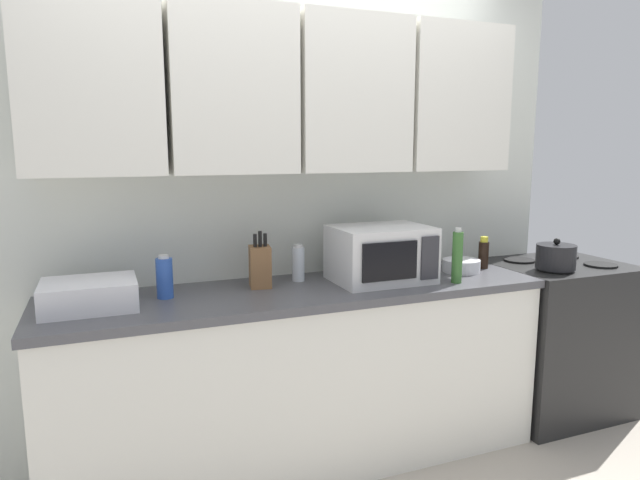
{
  "coord_description": "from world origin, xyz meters",
  "views": [
    {
      "loc": [
        -0.88,
        -2.74,
        1.57
      ],
      "look_at": [
        0.11,
        -0.25,
        1.12
      ],
      "focal_mm": 30.98,
      "sensor_mm": 36.0,
      "label": 1
    }
  ],
  "objects": [
    {
      "name": "counter_run",
      "position": [
        0.0,
        -0.3,
        0.45
      ],
      "size": [
        2.41,
        0.63,
        0.9
      ],
      "color": "white",
      "rests_on": "ground_plane"
    },
    {
      "name": "bowl_ceramic_small",
      "position": [
        0.93,
        -0.29,
        0.93
      ],
      "size": [
        0.2,
        0.2,
        0.07
      ],
      "primitive_type": "cylinder",
      "color": "silver",
      "rests_on": "counter_run"
    },
    {
      "name": "bottle_green_oil",
      "position": [
        0.75,
        -0.49,
        1.03
      ],
      "size": [
        0.05,
        0.05,
        0.28
      ],
      "color": "#386B2D",
      "rests_on": "counter_run"
    },
    {
      "name": "bottle_clear_tall",
      "position": [
        0.03,
        -0.16,
        0.99
      ],
      "size": [
        0.06,
        0.06,
        0.19
      ],
      "color": "silver",
      "rests_on": "counter_run"
    },
    {
      "name": "dish_rack",
      "position": [
        -0.95,
        -0.3,
        0.96
      ],
      "size": [
        0.38,
        0.3,
        0.12
      ],
      "primitive_type": "cube",
      "color": "silver",
      "rests_on": "counter_run"
    },
    {
      "name": "microwave",
      "position": [
        0.42,
        -0.31,
        1.04
      ],
      "size": [
        0.48,
        0.37,
        0.28
      ],
      "color": "silver",
      "rests_on": "counter_run"
    },
    {
      "name": "bottle_blue_cleaner",
      "position": [
        -0.64,
        -0.24,
        0.99
      ],
      "size": [
        0.07,
        0.07,
        0.2
      ],
      "color": "#2D56B7",
      "rests_on": "counter_run"
    },
    {
      "name": "stove_range",
      "position": [
        1.59,
        -0.32,
        0.45
      ],
      "size": [
        0.76,
        0.64,
        0.91
      ],
      "color": "black",
      "rests_on": "ground_plane"
    },
    {
      "name": "wall_back_with_cabinets",
      "position": [
        0.0,
        -0.07,
        1.58
      ],
      "size": [
        3.28,
        0.38,
        2.6
      ],
      "color": "silver",
      "rests_on": "ground_plane"
    },
    {
      "name": "bottle_soy_dark",
      "position": [
        1.1,
        -0.26,
        0.98
      ],
      "size": [
        0.06,
        0.06,
        0.18
      ],
      "color": "black",
      "rests_on": "counter_run"
    },
    {
      "name": "kettle",
      "position": [
        1.42,
        -0.46,
        0.98
      ],
      "size": [
        0.21,
        0.21,
        0.17
      ],
      "color": "black",
      "rests_on": "stove_range"
    },
    {
      "name": "knife_block",
      "position": [
        -0.18,
        -0.21,
        1.0
      ],
      "size": [
        0.12,
        0.13,
        0.28
      ],
      "color": "brown",
      "rests_on": "counter_run"
    }
  ]
}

